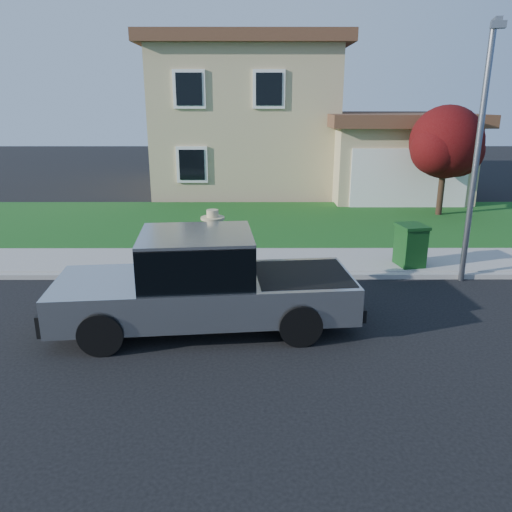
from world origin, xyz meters
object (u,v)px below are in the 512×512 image
at_px(trash_bin, 411,245).
at_px(street_lamp, 479,142).
at_px(ornamental_tree, 447,146).
at_px(pickup_truck, 204,284).
at_px(woman, 214,259).

relative_size(trash_bin, street_lamp, 0.18).
relative_size(ornamental_tree, street_lamp, 0.68).
bearing_deg(trash_bin, pickup_truck, -157.05).
xyz_separation_m(woman, ornamental_tree, (7.78, 8.21, 1.66)).
height_order(pickup_truck, trash_bin, pickup_truck).
relative_size(ornamental_tree, trash_bin, 3.73).
bearing_deg(trash_bin, ornamental_tree, 53.03).
bearing_deg(street_lamp, trash_bin, 159.25).
xyz_separation_m(woman, street_lamp, (5.85, 1.27, 2.33)).
bearing_deg(woman, street_lamp, 177.79).
relative_size(pickup_truck, street_lamp, 1.01).
bearing_deg(street_lamp, ornamental_tree, 90.25).
bearing_deg(pickup_truck, ornamental_tree, 44.71).
height_order(woman, ornamental_tree, ornamental_tree).
bearing_deg(trash_bin, street_lamp, -47.70).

